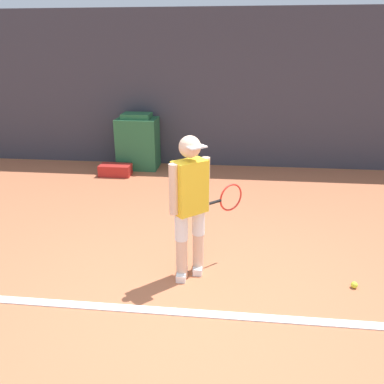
{
  "coord_description": "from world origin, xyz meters",
  "views": [
    {
      "loc": [
        0.33,
        -3.0,
        2.33
      ],
      "look_at": [
        -0.07,
        0.72,
        0.89
      ],
      "focal_mm": 35.0,
      "sensor_mm": 36.0,
      "label": 1
    }
  ],
  "objects_px": {
    "tennis_player": "(191,202)",
    "tennis_ball": "(354,285)",
    "covered_chair": "(138,142)",
    "equipment_bag": "(115,170)"
  },
  "relations": [
    {
      "from": "tennis_ball",
      "to": "equipment_bag",
      "type": "xyz_separation_m",
      "value": [
        -3.57,
        3.35,
        0.07
      ]
    },
    {
      "from": "tennis_ball",
      "to": "equipment_bag",
      "type": "bearing_deg",
      "value": 136.84
    },
    {
      "from": "tennis_player",
      "to": "equipment_bag",
      "type": "xyz_separation_m",
      "value": [
        -1.85,
        3.26,
        -0.75
      ]
    },
    {
      "from": "tennis_player",
      "to": "tennis_ball",
      "type": "bearing_deg",
      "value": -44.53
    },
    {
      "from": "tennis_ball",
      "to": "covered_chair",
      "type": "bearing_deg",
      "value": 129.56
    },
    {
      "from": "tennis_ball",
      "to": "covered_chair",
      "type": "xyz_separation_m",
      "value": [
        -3.23,
        3.91,
        0.51
      ]
    },
    {
      "from": "tennis_player",
      "to": "equipment_bag",
      "type": "distance_m",
      "value": 3.82
    },
    {
      "from": "tennis_player",
      "to": "equipment_bag",
      "type": "relative_size",
      "value": 2.56
    },
    {
      "from": "tennis_player",
      "to": "equipment_bag",
      "type": "bearing_deg",
      "value": 77.84
    },
    {
      "from": "tennis_player",
      "to": "tennis_ball",
      "type": "relative_size",
      "value": 22.82
    }
  ]
}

